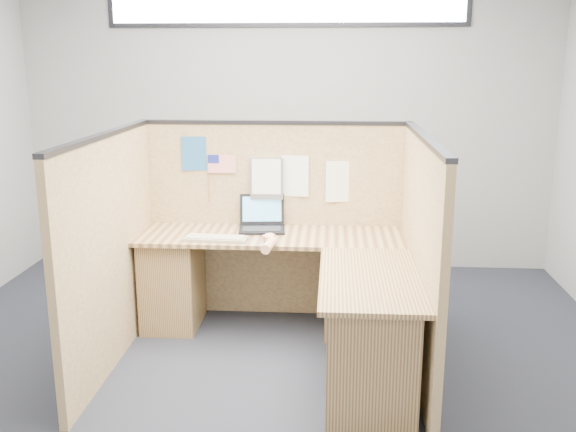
# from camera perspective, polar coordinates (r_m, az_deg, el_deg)

# --- Properties ---
(floor) EXTENTS (5.00, 5.00, 0.00)m
(floor) POSITION_cam_1_polar(r_m,az_deg,el_deg) (4.33, -2.33, -13.44)
(floor) COLOR #1E212A
(floor) RESTS_ON ground
(wall_back) EXTENTS (5.00, 0.00, 5.00)m
(wall_back) POSITION_cam_1_polar(r_m,az_deg,el_deg) (6.12, -0.11, 8.37)
(wall_back) COLOR #989A9C
(wall_back) RESTS_ON floor
(wall_front) EXTENTS (5.00, 0.00, 5.00)m
(wall_front) POSITION_cam_1_polar(r_m,az_deg,el_deg) (1.74, -11.06, -6.09)
(wall_front) COLOR #989A9C
(wall_front) RESTS_ON floor
(clerestory_window) EXTENTS (3.30, 0.04, 0.38)m
(clerestory_window) POSITION_cam_1_polar(r_m,az_deg,el_deg) (6.09, -0.13, 18.23)
(clerestory_window) COLOR #232328
(clerestory_window) RESTS_ON wall_back
(cubicle_partitions) EXTENTS (2.06, 1.83, 1.53)m
(cubicle_partitions) POSITION_cam_1_polar(r_m,az_deg,el_deg) (4.44, -1.82, -2.05)
(cubicle_partitions) COLOR #886244
(cubicle_partitions) RESTS_ON floor
(l_desk) EXTENTS (1.95, 1.75, 0.73)m
(l_desk) POSITION_cam_1_polar(r_m,az_deg,el_deg) (4.41, 0.42, -7.29)
(l_desk) COLOR brown
(l_desk) RESTS_ON floor
(laptop) EXTENTS (0.36, 0.35, 0.24)m
(laptop) POSITION_cam_1_polar(r_m,az_deg,el_deg) (4.84, -2.25, -0.44)
(laptop) COLOR black
(laptop) RESTS_ON l_desk
(keyboard) EXTENTS (0.45, 0.18, 0.03)m
(keyboard) POSITION_cam_1_polar(r_m,az_deg,el_deg) (4.57, -6.44, -2.00)
(keyboard) COLOR gray
(keyboard) RESTS_ON l_desk
(mouse) EXTENTS (0.10, 0.07, 0.04)m
(mouse) POSITION_cam_1_polar(r_m,az_deg,el_deg) (4.49, -1.63, -2.10)
(mouse) COLOR #B6B6BA
(mouse) RESTS_ON l_desk
(hand_forearm) EXTENTS (0.10, 0.35, 0.07)m
(hand_forearm) POSITION_cam_1_polar(r_m,az_deg,el_deg) (4.37, -1.68, -2.38)
(hand_forearm) COLOR tan
(hand_forearm) RESTS_ON l_desk
(blue_poster) EXTENTS (0.19, 0.02, 0.26)m
(blue_poster) POSITION_cam_1_polar(r_m,az_deg,el_deg) (4.96, -8.32, 5.50)
(blue_poster) COLOR #215998
(blue_poster) RESTS_ON cubicle_partitions
(american_flag) EXTENTS (0.22, 0.01, 0.37)m
(american_flag) POSITION_cam_1_polar(r_m,az_deg,el_deg) (4.92, -6.19, 4.47)
(american_flag) COLOR olive
(american_flag) RESTS_ON cubicle_partitions
(file_holder) EXTENTS (0.25, 0.05, 0.32)m
(file_holder) POSITION_cam_1_polar(r_m,az_deg,el_deg) (4.87, -1.92, 3.35)
(file_holder) COLOR slate
(file_holder) RESTS_ON cubicle_partitions
(paper_left) EXTENTS (0.25, 0.03, 0.31)m
(paper_left) POSITION_cam_1_polar(r_m,az_deg,el_deg) (4.88, 0.40, 3.57)
(paper_left) COLOR white
(paper_left) RESTS_ON cubicle_partitions
(paper_right) EXTENTS (0.24, 0.04, 0.31)m
(paper_right) POSITION_cam_1_polar(r_m,az_deg,el_deg) (4.88, 4.82, 3.06)
(paper_right) COLOR white
(paper_right) RESTS_ON cubicle_partitions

